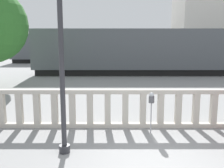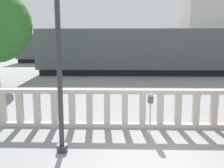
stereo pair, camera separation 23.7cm
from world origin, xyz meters
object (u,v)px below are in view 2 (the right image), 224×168
Objects in this scene: train_near at (175,51)px; parking_meter at (151,101)px; lamppost at (57,4)px; train_far at (88,48)px.

parking_meter is at bearing -105.19° from train_near.
train_near is at bearing 74.81° from parking_meter.
lamppost is 0.32× the size of train_far.
lamppost is 28.56m from train_far.
train_near is at bearing -53.85° from train_far.
train_near is (3.91, 14.41, 1.00)m from parking_meter.
lamppost reaches higher than train_far.
train_near is at bearing 67.93° from lamppost.
parking_meter is 0.07× the size of train_far.
lamppost is 0.26× the size of train_near.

